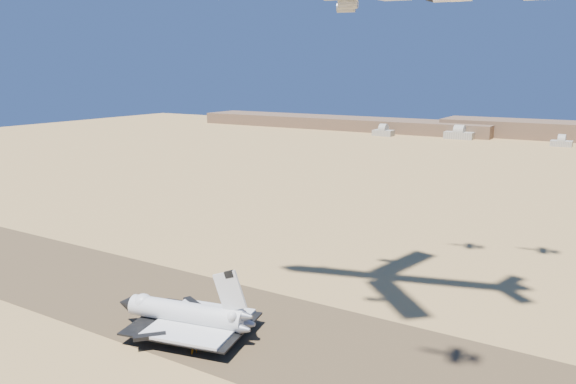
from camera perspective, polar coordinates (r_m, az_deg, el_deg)
The scene contains 7 objects.
ground at distance 168.56m, azimuth -7.21°, elevation -12.65°, with size 1200.00×1200.00×0.00m, color tan.
runway at distance 168.54m, azimuth -7.21°, elevation -12.65°, with size 600.00×50.00×0.06m, color brown.
hangars at distance 621.66m, azimuth 16.50°, elevation 5.60°, with size 200.50×29.50×30.00m.
shuttle at distance 158.96m, azimuth -10.38°, elevation -12.20°, with size 40.98×30.76×20.19m.
crew_a at distance 151.24m, azimuth -9.64°, elevation -15.40°, with size 0.63×0.41×1.73m, color #BF6E0B.
crew_b at distance 149.83m, azimuth -9.67°, elevation -15.71°, with size 0.78×0.45×1.60m, color #BF6E0B.
crew_c at distance 150.64m, azimuth -9.30°, elevation -15.53°, with size 0.95×0.49×1.62m, color #BF6E0B.
Camera 1 is at (97.11, -118.39, 70.46)m, focal length 35.00 mm.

